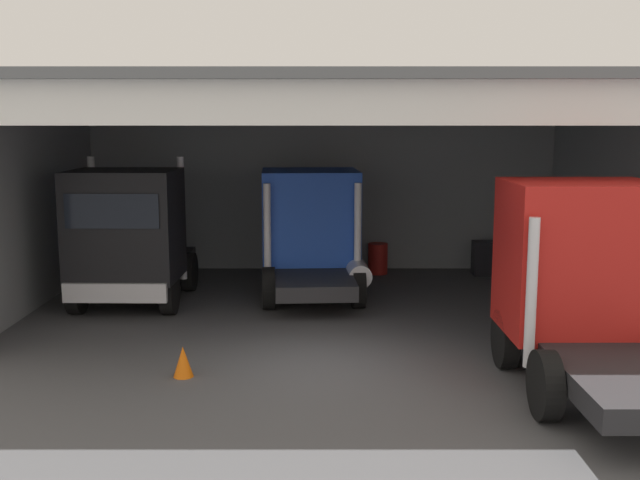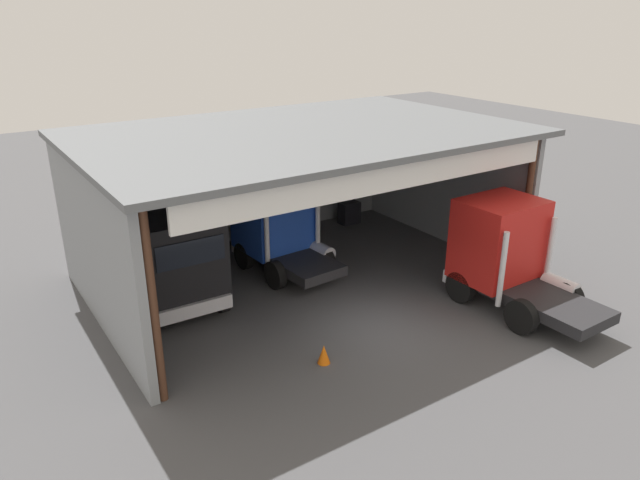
# 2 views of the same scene
# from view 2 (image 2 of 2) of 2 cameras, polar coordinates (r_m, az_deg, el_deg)

# --- Properties ---
(ground_plane) EXTENTS (80.00, 80.00, 0.00)m
(ground_plane) POSITION_cam_2_polar(r_m,az_deg,el_deg) (18.60, 5.57, -8.32)
(ground_plane) COLOR #4C4C4F
(ground_plane) RESTS_ON ground
(workshop_shed) EXTENTS (14.72, 9.89, 5.44)m
(workshop_shed) POSITION_cam_2_polar(r_m,az_deg,el_deg) (21.39, -3.41, 6.67)
(workshop_shed) COLOR gray
(workshop_shed) RESTS_ON ground
(truck_black_center_right_bay) EXTENTS (2.67, 5.10, 3.62)m
(truck_black_center_right_bay) POSITION_cam_2_polar(r_m,az_deg,el_deg) (19.26, -13.78, -2.06)
(truck_black_center_right_bay) COLOR black
(truck_black_center_right_bay) RESTS_ON ground
(truck_blue_yard_outside) EXTENTS (2.81, 4.65, 3.24)m
(truck_blue_yard_outside) POSITION_cam_2_polar(r_m,az_deg,el_deg) (21.95, -4.06, 1.43)
(truck_blue_yard_outside) COLOR #1E47B7
(truck_blue_yard_outside) RESTS_ON ground
(truck_red_center_left_bay) EXTENTS (2.74, 5.11, 3.49)m
(truck_red_center_left_bay) POSITION_cam_2_polar(r_m,az_deg,el_deg) (20.17, 17.60, -1.16)
(truck_red_center_left_bay) COLOR red
(truck_red_center_left_bay) RESTS_ON ground
(oil_drum) EXTENTS (0.58, 0.58, 0.90)m
(oil_drum) POSITION_cam_2_polar(r_m,az_deg,el_deg) (25.50, -3.26, 1.36)
(oil_drum) COLOR #B21E19
(oil_drum) RESTS_ON ground
(tool_cart) EXTENTS (0.90, 0.60, 1.00)m
(tool_cart) POSITION_cam_2_polar(r_m,az_deg,el_deg) (27.01, 2.85, 2.65)
(tool_cart) COLOR black
(tool_cart) RESTS_ON ground
(traffic_cone) EXTENTS (0.36, 0.36, 0.56)m
(traffic_cone) POSITION_cam_2_polar(r_m,az_deg,el_deg) (16.65, 0.37, -10.98)
(traffic_cone) COLOR orange
(traffic_cone) RESTS_ON ground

